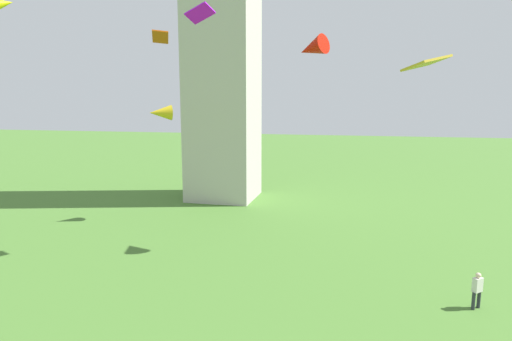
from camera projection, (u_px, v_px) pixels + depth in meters
person_4 at (477, 288)px, 17.54m from camera, size 0.47×0.46×1.61m
kite_flying_0 at (426, 63)px, 13.15m from camera, size 1.60×1.63×0.55m
kite_flying_2 at (160, 37)px, 19.66m from camera, size 1.12×1.23×0.50m
kite_flying_3 at (160, 113)px, 30.04m from camera, size 1.94×1.84×1.13m
kite_flying_4 at (312, 48)px, 23.54m from camera, size 2.17×1.93×1.49m
kite_flying_5 at (200, 13)px, 22.32m from camera, size 1.63×1.12×0.96m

